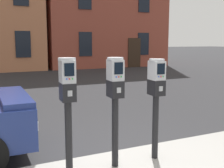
{
  "coord_description": "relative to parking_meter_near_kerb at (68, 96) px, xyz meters",
  "views": [
    {
      "loc": [
        -1.68,
        -3.64,
        1.85
      ],
      "look_at": [
        -0.07,
        -0.19,
        1.27
      ],
      "focal_mm": 45.31,
      "sensor_mm": 36.0,
      "label": 1
    }
  ],
  "objects": [
    {
      "name": "parking_meter_twin_adjacent",
      "position": [
        0.65,
        -0.0,
        -0.01
      ],
      "size": [
        0.23,
        0.26,
        1.5
      ],
      "rotation": [
        0.0,
        0.0,
        -1.63
      ],
      "color": "black",
      "rests_on": "sidewalk_slab"
    },
    {
      "name": "parking_meter_near_kerb",
      "position": [
        0.0,
        0.0,
        0.0
      ],
      "size": [
        0.23,
        0.26,
        1.51
      ],
      "rotation": [
        0.0,
        0.0,
        -1.63
      ],
      "color": "black",
      "rests_on": "sidewalk_slab"
    },
    {
      "name": "ground_plane",
      "position": [
        0.72,
        0.29,
        -1.18
      ],
      "size": [
        160.0,
        160.0,
        0.0
      ],
      "primitive_type": "plane",
      "color": "#28282B"
    },
    {
      "name": "parking_meter_end_of_row",
      "position": [
        1.31,
        -0.0,
        -0.03
      ],
      "size": [
        0.23,
        0.26,
        1.47
      ],
      "rotation": [
        0.0,
        0.0,
        -1.63
      ],
      "color": "black",
      "rests_on": "sidewalk_slab"
    }
  ]
}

